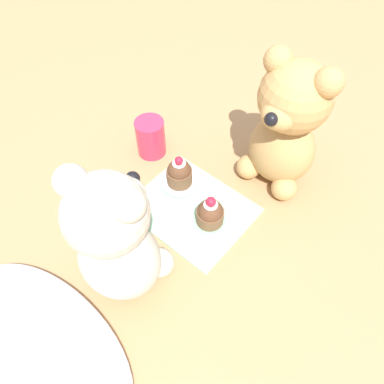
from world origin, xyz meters
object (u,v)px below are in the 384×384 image
object	(u,v)px
teddy_bear_tan	(287,126)
cupcake_near_cream_bear	(209,214)
cupcake_near_tan_bear	(179,173)
saucer_plate	(180,182)
juice_glass	(151,137)
teddy_bear_cream	(116,240)

from	to	relation	value
teddy_bear_tan	cupcake_near_cream_bear	size ratio (longest dim) A/B	4.05
teddy_bear_tan	cupcake_near_tan_bear	size ratio (longest dim) A/B	3.88
saucer_plate	juice_glass	bearing A→B (deg)	-16.32
teddy_bear_cream	juice_glass	world-z (taller)	teddy_bear_cream
teddy_bear_cream	juice_glass	xyz separation A→B (m)	(0.18, -0.24, -0.08)
teddy_bear_cream	teddy_bear_tan	bearing A→B (deg)	-114.88
teddy_bear_cream	juice_glass	bearing A→B (deg)	-68.52
teddy_bear_tan	cupcake_near_cream_bear	world-z (taller)	teddy_bear_tan
teddy_bear_cream	cupcake_near_cream_bear	bearing A→B (deg)	-116.18
cupcake_near_tan_bear	saucer_plate	bearing A→B (deg)	-45.00
teddy_bear_cream	teddy_bear_tan	xyz separation A→B (m)	(-0.07, -0.36, 0.01)
teddy_bear_tan	juice_glass	distance (m)	0.29
teddy_bear_cream	cupcake_near_tan_bear	xyz separation A→B (m)	(0.07, -0.21, -0.09)
teddy_bear_tan	saucer_plate	size ratio (longest dim) A/B	3.64
cupcake_near_tan_bear	juice_glass	xyz separation A→B (m)	(0.11, -0.03, 0.00)
juice_glass	teddy_bear_cream	bearing A→B (deg)	125.98
teddy_bear_cream	saucer_plate	distance (m)	0.25
teddy_bear_tan	cupcake_near_tan_bear	distance (m)	0.22
juice_glass	teddy_bear_tan	bearing A→B (deg)	-154.40
cupcake_near_cream_bear	teddy_bear_tan	bearing A→B (deg)	-99.13
cupcake_near_cream_bear	saucer_plate	bearing A→B (deg)	-18.87
teddy_bear_cream	saucer_plate	world-z (taller)	teddy_bear_cream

